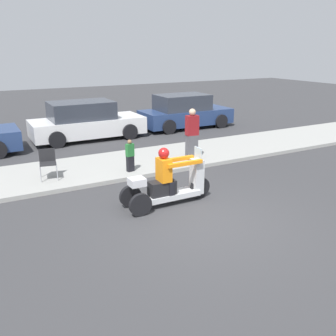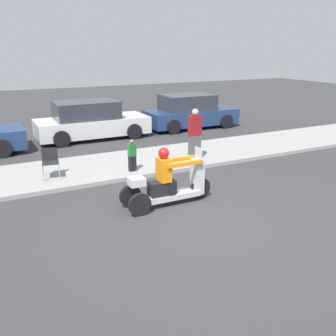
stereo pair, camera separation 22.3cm
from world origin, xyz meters
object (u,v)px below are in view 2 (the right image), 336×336
motorcycle_trike (168,184)px  spectator_near_curb (132,156)px  parked_car_lot_right (190,112)px  parked_car_lot_far (91,121)px  spectator_with_child (195,135)px  folding_chair_curbside (50,160)px

motorcycle_trike → spectator_near_curb: bearing=89.0°
parked_car_lot_right → parked_car_lot_far: bearing=-179.2°
spectator_near_curb → parked_car_lot_far: 5.16m
motorcycle_trike → spectator_with_child: size_ratio=1.39×
folding_chair_curbside → parked_car_lot_right: 8.62m
spectator_near_curb → parked_car_lot_right: 7.22m
spectator_with_child → folding_chair_curbside: bearing=176.1°
folding_chair_curbside → parked_car_lot_far: bearing=61.9°
spectator_with_child → parked_car_lot_right: size_ratio=0.39×
parked_car_lot_right → parked_car_lot_far: (-4.78, -0.07, 0.00)m
spectator_with_child → parked_car_lot_far: 5.35m
spectator_near_curb → folding_chair_curbside: spectator_near_curb is taller
spectator_with_child → parked_car_lot_right: bearing=61.6°
spectator_with_child → parked_car_lot_far: bearing=112.9°
folding_chair_curbside → parked_car_lot_right: size_ratio=0.19×
spectator_near_curb → parked_car_lot_far: parked_car_lot_far is taller
folding_chair_curbside → parked_car_lot_right: bearing=32.9°
parked_car_lot_right → parked_car_lot_far: parked_car_lot_right is taller
motorcycle_trike → parked_car_lot_right: bearing=56.8°
spectator_with_child → spectator_near_curb: bearing=-174.2°
spectator_with_child → folding_chair_curbside: spectator_with_child is taller
parked_car_lot_far → motorcycle_trike: bearing=-91.8°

